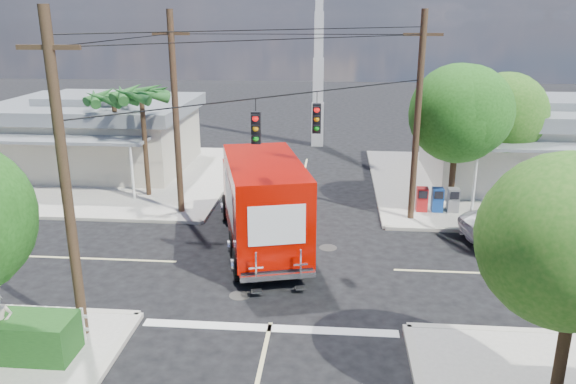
# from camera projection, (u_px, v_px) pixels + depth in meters

# --- Properties ---
(ground) EXTENTS (120.00, 120.00, 0.00)m
(ground) POSITION_uv_depth(u_px,v_px,m) (283.00, 266.00, 20.49)
(ground) COLOR black
(ground) RESTS_ON ground
(sidewalk_ne) EXTENTS (14.12, 14.12, 0.14)m
(sidewalk_ne) POSITION_uv_depth(u_px,v_px,m) (505.00, 185.00, 29.91)
(sidewalk_ne) COLOR #A39D93
(sidewalk_ne) RESTS_ON ground
(sidewalk_nw) EXTENTS (14.12, 14.12, 0.14)m
(sidewalk_nw) POSITION_uv_depth(u_px,v_px,m) (110.00, 176.00, 31.70)
(sidewalk_nw) COLOR #A39D93
(sidewalk_nw) RESTS_ON ground
(road_markings) EXTENTS (32.00, 32.00, 0.01)m
(road_markings) POSITION_uv_depth(u_px,v_px,m) (279.00, 284.00, 19.09)
(road_markings) COLOR beige
(road_markings) RESTS_ON ground
(building_ne) EXTENTS (11.80, 10.20, 4.50)m
(building_ne) POSITION_uv_depth(u_px,v_px,m) (535.00, 140.00, 30.13)
(building_ne) COLOR beige
(building_ne) RESTS_ON sidewalk_ne
(building_nw) EXTENTS (10.80, 10.20, 4.30)m
(building_nw) POSITION_uv_depth(u_px,v_px,m) (98.00, 132.00, 32.65)
(building_nw) COLOR beige
(building_nw) RESTS_ON sidewalk_nw
(radio_tower) EXTENTS (0.80, 0.80, 17.00)m
(radio_tower) POSITION_uv_depth(u_px,v_px,m) (318.00, 63.00, 37.75)
(radio_tower) COLOR silver
(radio_tower) RESTS_ON ground
(tree_ne_front) EXTENTS (4.21, 4.14, 6.66)m
(tree_ne_front) POSITION_uv_depth(u_px,v_px,m) (459.00, 109.00, 24.88)
(tree_ne_front) COLOR #422D1C
(tree_ne_front) RESTS_ON sidewalk_ne
(tree_ne_back) EXTENTS (3.77, 3.66, 5.82)m
(tree_ne_back) POSITION_uv_depth(u_px,v_px,m) (504.00, 115.00, 26.93)
(tree_ne_back) COLOR #422D1C
(tree_ne_back) RESTS_ON sidewalk_ne
(palm_nw_front) EXTENTS (3.01, 3.08, 5.59)m
(palm_nw_front) POSITION_uv_depth(u_px,v_px,m) (141.00, 97.00, 26.71)
(palm_nw_front) COLOR #422D1C
(palm_nw_front) RESTS_ON sidewalk_nw
(palm_nw_back) EXTENTS (3.01, 3.08, 5.19)m
(palm_nw_back) POSITION_uv_depth(u_px,v_px,m) (113.00, 99.00, 28.42)
(palm_nw_back) COLOR #422D1C
(palm_nw_back) RESTS_ON sidewalk_nw
(utility_poles) EXTENTS (12.00, 10.68, 9.00)m
(utility_poles) POSITION_uv_depth(u_px,v_px,m) (244.00, 130.00, 20.74)
(utility_poles) COLOR #473321
(utility_poles) RESTS_ON ground
(vending_boxes) EXTENTS (1.90, 0.50, 1.10)m
(vending_boxes) POSITION_uv_depth(u_px,v_px,m) (437.00, 200.00, 25.64)
(vending_boxes) COLOR red
(vending_boxes) RESTS_ON sidewalk_ne
(delivery_truck) EXTENTS (4.54, 8.80, 3.66)m
(delivery_truck) POSITION_uv_depth(u_px,v_px,m) (262.00, 201.00, 21.73)
(delivery_truck) COLOR black
(delivery_truck) RESTS_ON ground
(parked_car) EXTENTS (5.95, 3.76, 1.53)m
(parked_car) POSITION_uv_depth(u_px,v_px,m) (533.00, 226.00, 22.22)
(parked_car) COLOR silver
(parked_car) RESTS_ON ground
(pedestrian) EXTENTS (0.79, 0.72, 1.81)m
(pedestrian) POSITION_uv_depth(u_px,v_px,m) (0.00, 325.00, 14.57)
(pedestrian) COLOR #BAA99D
(pedestrian) RESTS_ON sidewalk_sw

